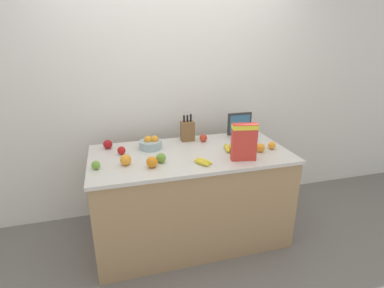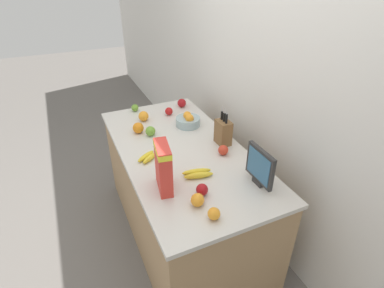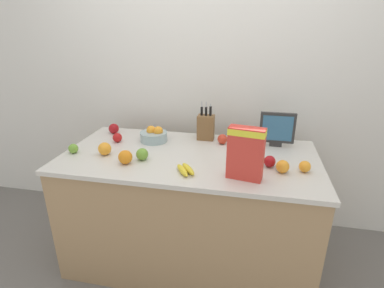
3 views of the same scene
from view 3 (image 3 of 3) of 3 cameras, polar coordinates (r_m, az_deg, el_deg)
name	(u,v)px [view 3 (image 3 of 3)]	position (r m, az deg, el deg)	size (l,w,h in m)	color
ground_plane	(190,255)	(2.52, -0.43, -20.30)	(14.00, 14.00, 0.00)	slate
wall_back	(206,75)	(2.54, 2.63, 12.98)	(9.00, 0.06, 2.60)	silver
counter	(190,208)	(2.25, -0.46, -12.11)	(1.73, 0.87, 0.86)	tan
knife_block	(206,127)	(2.29, 2.65, 3.27)	(0.13, 0.09, 0.29)	brown
small_monitor	(277,129)	(2.22, 15.92, 2.82)	(0.25, 0.03, 0.25)	#2D2D2D
cereal_box	(246,151)	(1.69, 10.21, -1.40)	(0.21, 0.11, 0.31)	red
fruit_bowl	(154,135)	(2.28, -7.26, 1.64)	(0.20, 0.20, 0.12)	#99B2B7
banana_bunch_left	(185,170)	(1.80, -1.28, -4.89)	(0.15, 0.18, 0.04)	yellow
banana_bunch_right	(242,158)	(1.97, 9.43, -2.65)	(0.12, 0.20, 0.04)	yellow
apple_by_knife_block	(142,154)	(1.98, -9.48, -1.93)	(0.08, 0.08, 0.08)	#6B9E33
apple_near_bananas	(114,129)	(2.51, -14.68, 2.85)	(0.08, 0.08, 0.08)	#A31419
apple_rightmost	(222,139)	(2.23, 5.83, 0.94)	(0.07, 0.07, 0.07)	red
apple_middle	(117,138)	(2.32, -14.03, 1.20)	(0.07, 0.07, 0.07)	red
apple_front	(270,161)	(1.92, 14.57, -3.23)	(0.07, 0.07, 0.07)	#A31419
apple_rear	(73,149)	(2.21, -21.67, -0.81)	(0.07, 0.07, 0.07)	#6B9E33
orange_by_cereal	(105,149)	(2.11, -16.30, -0.88)	(0.09, 0.09, 0.09)	orange
orange_front_right	(283,166)	(1.86, 16.87, -4.12)	(0.08, 0.08, 0.08)	orange
orange_front_left	(125,157)	(1.94, -12.59, -2.45)	(0.09, 0.09, 0.09)	orange
orange_mid_left	(305,167)	(1.92, 20.69, -4.04)	(0.07, 0.07, 0.07)	orange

